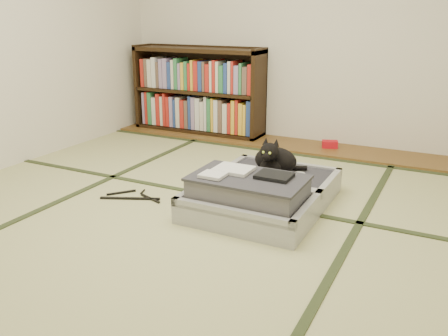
% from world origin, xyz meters
% --- Properties ---
extents(floor, '(4.50, 4.50, 0.00)m').
position_xyz_m(floor, '(0.00, 0.00, 0.00)').
color(floor, tan).
rests_on(floor, ground).
extents(wood_strip, '(4.00, 0.50, 0.02)m').
position_xyz_m(wood_strip, '(0.00, 2.00, 0.01)').
color(wood_strip, brown).
rests_on(wood_strip, ground).
extents(red_item, '(0.17, 0.13, 0.07)m').
position_xyz_m(red_item, '(0.37, 2.03, 0.06)').
color(red_item, red).
rests_on(red_item, wood_strip).
extents(tatami_borders, '(4.00, 4.50, 0.01)m').
position_xyz_m(tatami_borders, '(0.00, 0.49, 0.00)').
color(tatami_borders, '#2D381E').
rests_on(tatami_borders, ground).
extents(bookcase, '(1.49, 0.34, 0.96)m').
position_xyz_m(bookcase, '(-1.14, 2.07, 0.45)').
color(bookcase, black).
rests_on(bookcase, wood_strip).
extents(suitcase, '(0.82, 1.09, 0.32)m').
position_xyz_m(suitcase, '(0.33, 0.35, 0.11)').
color(suitcase, '#A8A9AD').
rests_on(suitcase, floor).
extents(cat, '(0.36, 0.37, 0.29)m').
position_xyz_m(cat, '(0.31, 0.64, 0.27)').
color(cat, black).
rests_on(cat, suitcase).
extents(cable_coil, '(0.11, 0.11, 0.03)m').
position_xyz_m(cable_coil, '(0.50, 0.67, 0.17)').
color(cable_coil, white).
rests_on(cable_coil, suitcase).
extents(hanger, '(0.44, 0.29, 0.01)m').
position_xyz_m(hanger, '(-0.57, 0.11, 0.01)').
color(hanger, black).
rests_on(hanger, floor).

